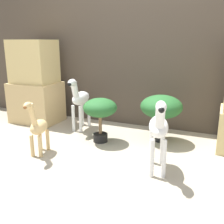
{
  "coord_description": "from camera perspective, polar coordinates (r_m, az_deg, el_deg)",
  "views": [
    {
      "loc": [
        1.06,
        -1.95,
        1.15
      ],
      "look_at": [
        -0.03,
        0.61,
        0.39
      ],
      "focal_mm": 42.0,
      "sensor_mm": 36.0,
      "label": 1
    }
  ],
  "objects": [
    {
      "name": "ground_plane",
      "position": [
        2.5,
        -4.93,
        -12.19
      ],
      "size": [
        14.0,
        14.0,
        0.0
      ],
      "primitive_type": "plane",
      "color": "#9E937F"
    },
    {
      "name": "wall_back",
      "position": [
        3.57,
        6.01,
        14.41
      ],
      "size": [
        6.4,
        0.08,
        2.2
      ],
      "color": "#473D33",
      "rests_on": "ground_plane"
    },
    {
      "name": "rock_pillar_left",
      "position": [
        3.91,
        -16.35,
        5.71
      ],
      "size": [
        0.67,
        0.5,
        1.16
      ],
      "color": "tan",
      "rests_on": "ground_plane"
    },
    {
      "name": "zebra_right",
      "position": [
        2.32,
        10.12,
        -3.46
      ],
      "size": [
        0.27,
        0.52,
        0.7
      ],
      "color": "white",
      "rests_on": "ground_plane"
    },
    {
      "name": "zebra_left",
      "position": [
        3.45,
        -7.04,
        2.86
      ],
      "size": [
        0.2,
        0.52,
        0.7
      ],
      "color": "white",
      "rests_on": "ground_plane"
    },
    {
      "name": "giraffe_figurine",
      "position": [
        2.79,
        -15.84,
        -3.19
      ],
      "size": [
        0.2,
        0.4,
        0.6
      ],
      "color": "tan",
      "rests_on": "ground_plane"
    },
    {
      "name": "potted_palm_front",
      "position": [
        3.04,
        10.69,
        1.01
      ],
      "size": [
        0.48,
        0.48,
        0.55
      ],
      "color": "black",
      "rests_on": "ground_plane"
    },
    {
      "name": "potted_palm_back",
      "position": [
        3.0,
        -2.61,
        0.41
      ],
      "size": [
        0.39,
        0.39,
        0.52
      ],
      "color": "black",
      "rests_on": "ground_plane"
    }
  ]
}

